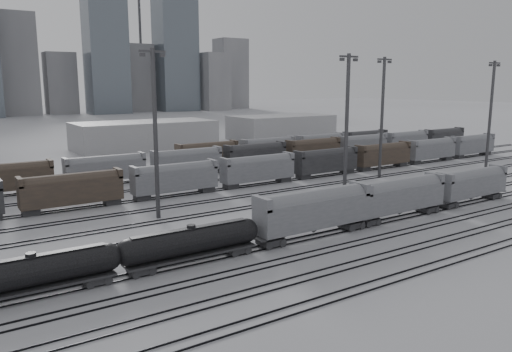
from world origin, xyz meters
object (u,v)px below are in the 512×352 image
tank_car_a (32,273)px  light_mast_c (347,125)px  hopper_car_c (472,183)px  hopper_car_a (314,209)px  tank_car_b (192,242)px  hopper_car_b (400,195)px

tank_car_a → light_mast_c: (49.09, 11.85, 10.15)m
tank_car_a → hopper_car_c: size_ratio=1.10×
light_mast_c → hopper_car_a: bearing=-144.3°
tank_car_b → hopper_car_a: hopper_car_a is taller
hopper_car_b → light_mast_c: size_ratio=0.66×
tank_car_b → hopper_car_c: size_ratio=1.11×
hopper_car_a → hopper_car_b: bearing=0.0°
light_mast_c → tank_car_b: bearing=-160.4°
hopper_car_a → hopper_car_b: hopper_car_a is taller
tank_car_b → hopper_car_c: hopper_car_c is taller
hopper_car_a → light_mast_c: light_mast_c is taller
hopper_car_b → hopper_car_c: (17.04, 0.00, -0.17)m
hopper_car_a → hopper_car_b: size_ratio=1.05×
tank_car_a → light_mast_c: light_mast_c is taller
hopper_car_b → tank_car_b: bearing=180.0°
tank_car_b → hopper_car_b: 32.79m
hopper_car_b → tank_car_a: bearing=180.0°
tank_car_b → hopper_car_b: hopper_car_b is taller
hopper_car_b → hopper_car_c: size_ratio=1.05×
hopper_car_b → light_mast_c: (0.57, 11.85, 9.03)m
hopper_car_c → tank_car_a: bearing=180.0°
light_mast_c → hopper_car_b: bearing=-92.8°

